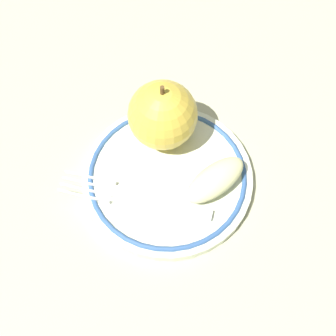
{
  "coord_description": "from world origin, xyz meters",
  "views": [
    {
      "loc": [
        0.16,
        -0.19,
        0.49
      ],
      "look_at": [
        0.0,
        -0.0,
        0.04
      ],
      "focal_mm": 50.0,
      "sensor_mm": 36.0,
      "label": 1
    }
  ],
  "objects_px": {
    "fork": "(140,199)",
    "apple_red_whole": "(163,115)",
    "apple_slice_front": "(215,180)",
    "plate": "(168,179)"
  },
  "relations": [
    {
      "from": "plate",
      "to": "apple_slice_front",
      "type": "bearing_deg",
      "value": 29.69
    },
    {
      "from": "apple_slice_front",
      "to": "apple_red_whole",
      "type": "bearing_deg",
      "value": 91.5
    },
    {
      "from": "plate",
      "to": "apple_slice_front",
      "type": "distance_m",
      "value": 0.06
    },
    {
      "from": "apple_slice_front",
      "to": "plate",
      "type": "bearing_deg",
      "value": 129.2
    },
    {
      "from": "fork",
      "to": "apple_red_whole",
      "type": "bearing_deg",
      "value": -92.28
    },
    {
      "from": "plate",
      "to": "fork",
      "type": "relative_size",
      "value": 1.2
    },
    {
      "from": "plate",
      "to": "apple_red_whole",
      "type": "height_order",
      "value": "apple_red_whole"
    },
    {
      "from": "apple_red_whole",
      "to": "apple_slice_front",
      "type": "xyz_separation_m",
      "value": [
        0.09,
        -0.01,
        -0.03
      ]
    },
    {
      "from": "apple_slice_front",
      "to": "fork",
      "type": "distance_m",
      "value": 0.09
    },
    {
      "from": "plate",
      "to": "apple_slice_front",
      "type": "relative_size",
      "value": 2.48
    }
  ]
}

